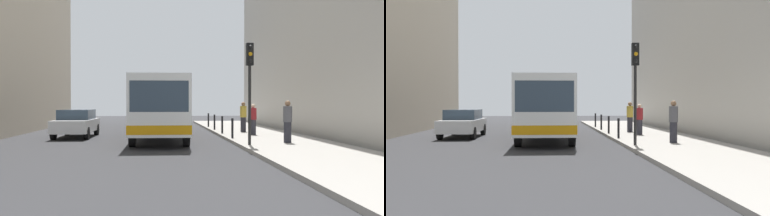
% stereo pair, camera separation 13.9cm
% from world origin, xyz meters
% --- Properties ---
extents(ground_plane, '(80.00, 80.00, 0.00)m').
position_xyz_m(ground_plane, '(0.00, 0.00, 0.00)').
color(ground_plane, '#2D2D30').
extents(sidewalk, '(4.40, 40.00, 0.15)m').
position_xyz_m(sidewalk, '(5.40, 0.00, 0.07)').
color(sidewalk, '#9E9991').
rests_on(sidewalk, ground).
extents(bus, '(2.64, 11.05, 3.00)m').
position_xyz_m(bus, '(-0.03, 2.50, 1.73)').
color(bus, white).
rests_on(bus, ground).
extents(car_beside_bus, '(1.93, 4.43, 1.48)m').
position_xyz_m(car_beside_bus, '(-4.46, 3.71, 0.78)').
color(car_beside_bus, silver).
rests_on(car_beside_bus, ground).
extents(car_behind_bus, '(2.04, 4.48, 1.48)m').
position_xyz_m(car_behind_bus, '(-0.32, 12.37, 0.78)').
color(car_behind_bus, silver).
rests_on(car_behind_bus, ground).
extents(traffic_light, '(0.28, 0.33, 4.10)m').
position_xyz_m(traffic_light, '(3.55, -2.53, 3.01)').
color(traffic_light, black).
rests_on(traffic_light, sidewalk).
extents(bollard_near, '(0.11, 0.11, 0.95)m').
position_xyz_m(bollard_near, '(3.45, 0.83, 0.62)').
color(bollard_near, black).
rests_on(bollard_near, sidewalk).
extents(bollard_mid, '(0.11, 0.11, 0.95)m').
position_xyz_m(bollard_mid, '(3.45, 4.02, 0.62)').
color(bollard_mid, black).
rests_on(bollard_mid, sidewalk).
extents(bollard_far, '(0.11, 0.11, 0.95)m').
position_xyz_m(bollard_far, '(3.45, 7.21, 0.62)').
color(bollard_far, black).
rests_on(bollard_far, sidewalk).
extents(bollard_farthest, '(0.11, 0.11, 0.95)m').
position_xyz_m(bollard_farthest, '(3.45, 10.40, 0.62)').
color(bollard_farthest, black).
rests_on(bollard_farthest, sidewalk).
extents(pedestrian_near_signal, '(0.38, 0.38, 1.79)m').
position_xyz_m(pedestrian_near_signal, '(5.37, -1.73, 1.05)').
color(pedestrian_near_signal, '#26262D').
rests_on(pedestrian_near_signal, sidewalk).
extents(pedestrian_mid_sidewalk, '(0.38, 0.38, 1.64)m').
position_xyz_m(pedestrian_mid_sidewalk, '(4.91, 2.81, 0.97)').
color(pedestrian_mid_sidewalk, '#26262D').
rests_on(pedestrian_mid_sidewalk, sidewalk).
extents(pedestrian_far_sidewalk, '(0.38, 0.38, 1.75)m').
position_xyz_m(pedestrian_far_sidewalk, '(4.85, 5.05, 1.02)').
color(pedestrian_far_sidewalk, '#26262D').
rests_on(pedestrian_far_sidewalk, sidewalk).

